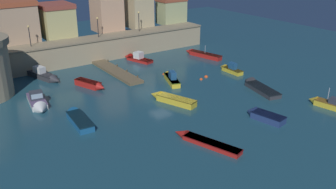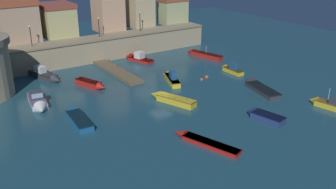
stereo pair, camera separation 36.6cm
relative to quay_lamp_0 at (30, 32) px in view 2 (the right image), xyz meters
name	(u,v)px [view 2 (the right image)]	position (x,y,z in m)	size (l,w,h in m)	color
ground_plane	(161,96)	(10.15, -19.31, -5.83)	(104.78, 104.78, 0.00)	#1E4756
quay_wall	(97,48)	(10.15, 0.00, -3.96)	(41.17, 3.99, 3.72)	tan
old_town_backdrop	(74,13)	(8.48, 4.52, 1.27)	(38.90, 6.21, 9.20)	#BCBC89
pier_dock	(117,71)	(9.68, -8.04, -5.63)	(2.20, 12.39, 0.70)	brown
quay_lamp_0	(30,32)	(0.00, 0.00, 0.00)	(0.32, 0.32, 3.13)	black
quay_lamp_1	(99,24)	(10.83, 0.00, 0.04)	(0.32, 0.32, 3.19)	black
quay_lamp_2	(140,18)	(18.50, 0.00, 0.15)	(0.32, 0.32, 3.40)	black
moored_boat_0	(170,99)	(9.97, -21.70, -5.40)	(3.42, 6.45, 1.27)	gold
moored_boat_1	(203,54)	(25.68, -8.50, -5.42)	(2.78, 7.47, 2.23)	red
moored_boat_2	(137,58)	(15.30, -4.09, -5.41)	(3.12, 5.85, 2.00)	red
moored_boat_3	(171,78)	(14.28, -15.63, -5.31)	(3.26, 6.16, 1.89)	gold
moored_boat_4	(77,117)	(-1.27, -20.24, -5.43)	(1.98, 6.33, 1.47)	#195689
moored_boat_5	(257,87)	(21.95, -24.53, -5.50)	(3.29, 7.21, 1.66)	#333338
moored_boat_6	(201,141)	(6.68, -31.65, -5.57)	(3.33, 7.29, 1.09)	red
moored_boat_7	(38,102)	(-3.58, -14.03, -5.33)	(2.44, 6.07, 2.14)	silver
moored_boat_8	(327,104)	(24.19, -33.22, -5.36)	(1.91, 4.47, 2.61)	gold
moored_boat_9	(92,84)	(4.11, -11.68, -5.38)	(2.85, 5.11, 1.13)	red
moored_boat_10	(231,69)	(23.92, -17.30, -5.37)	(1.19, 4.43, 1.77)	gold
moored_boat_11	(46,75)	(0.14, -4.86, -5.32)	(3.31, 6.72, 1.91)	#333338
moored_boat_12	(262,116)	(15.53, -31.28, -5.41)	(2.33, 4.66, 1.46)	navy
mooring_buoy_0	(207,77)	(19.44, -17.14, -5.83)	(0.55, 0.55, 0.55)	#EA4C19
mooring_buoy_1	(165,74)	(15.11, -12.74, -5.83)	(0.49, 0.49, 0.49)	#EA4C19
mooring_buoy_2	(202,80)	(18.16, -17.56, -5.83)	(0.46, 0.46, 0.46)	#EA4C19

